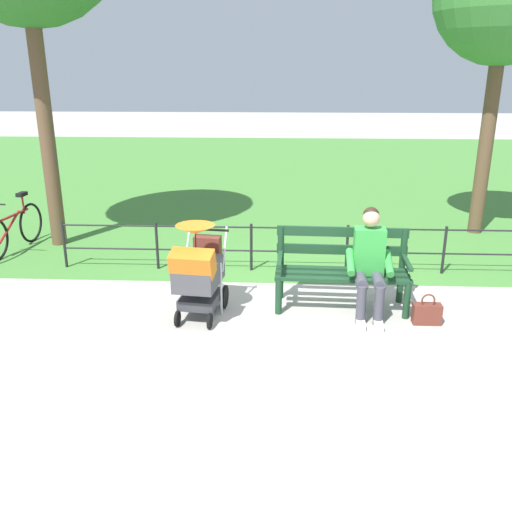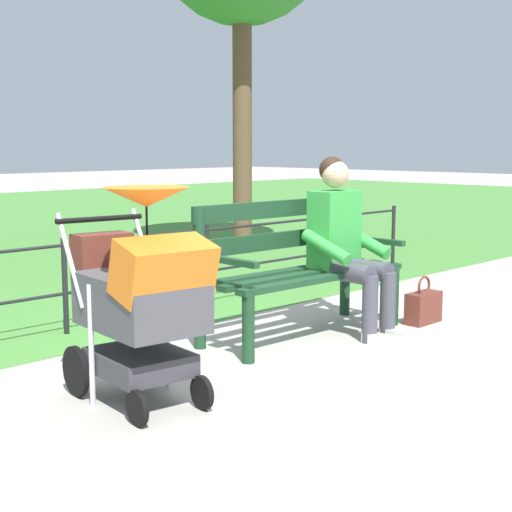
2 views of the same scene
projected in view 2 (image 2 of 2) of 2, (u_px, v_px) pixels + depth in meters
ground_plane at (259, 349)px, 5.12m from camera, size 60.00×60.00×0.00m
park_bench at (295, 262)px, 5.46m from camera, size 1.62×0.66×0.96m
person_on_bench at (346, 240)px, 5.49m from camera, size 0.55×0.74×1.28m
stroller at (141, 293)px, 3.97m from camera, size 0.60×0.94×1.15m
handbag at (423, 307)px, 5.85m from camera, size 0.32×0.14×0.37m
park_fence at (142, 267)px, 5.95m from camera, size 6.87×0.04×0.70m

